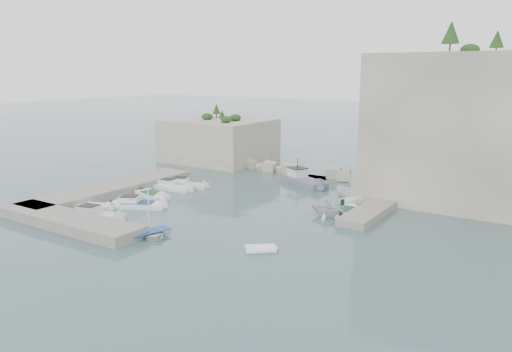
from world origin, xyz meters
The scene contains 23 objects.
ground centered at (0.00, 0.00, 0.00)m, with size 400.00×400.00×0.00m, color #436365.
cliff_east centered at (23.00, 23.00, 8.50)m, with size 26.00×22.00×17.00m, color beige.
cliff_terrace centered at (13.00, 18.00, 1.25)m, with size 8.00×10.00×2.50m, color beige.
outcrop_west centered at (-20.00, 25.00, 3.50)m, with size 16.00×14.00×7.00m, color beige.
quay_west centered at (-17.00, -1.00, 0.55)m, with size 5.00×24.00×1.10m, color #9E9689.
quay_south centered at (-10.00, -12.50, 0.55)m, with size 18.00×4.00×1.10m, color #9E9689.
ledge_east centered at (13.50, 10.00, 0.40)m, with size 3.00×16.00×0.80m, color #9E9689.
breakwater centered at (-1.00, 22.00, 0.70)m, with size 28.00×3.00×1.40m, color beige.
motorboat_a centered at (-11.52, 6.79, 0.00)m, with size 6.44×1.91×1.40m, color silver, non-canonical shape.
motorboat_b centered at (-12.15, 4.89, 0.00)m, with size 6.11×2.00×1.40m, color white, non-canonical shape.
motorboat_c centered at (-11.53, 0.48, 0.00)m, with size 5.67×2.06×0.70m, color white, non-canonical shape.
motorboat_d centered at (-9.53, -3.76, 0.00)m, with size 6.92×2.06×1.40m, color white, non-canonical shape.
motorboat_e centered at (-12.97, -6.88, 0.00)m, with size 4.33×1.77×0.70m, color white, non-canonical shape.
motorboat_f centered at (-10.00, -9.11, 0.00)m, with size 6.92×2.06×1.40m, color silver, non-canonical shape.
rowboat centered at (-1.09, -10.29, 0.00)m, with size 3.07×4.30×0.89m, color white.
inflatable_dinghy centered at (9.55, -7.82, 0.00)m, with size 2.84×1.37×0.44m, color white, non-canonical shape.
tender_east_a centered at (9.85, 4.81, 0.00)m, with size 3.28×3.80×2.00m, color silver.
tender_east_b centered at (11.31, 6.70, 0.00)m, with size 4.59×1.57×0.70m, color white, non-canonical shape.
tender_east_c centered at (10.14, 11.89, 0.00)m, with size 4.51×1.46×0.70m, color silver, non-canonical shape.
tender_east_d centered at (8.90, 13.25, 0.00)m, with size 1.60×4.25×1.64m, color white.
work_boat centered at (0.68, 16.74, 0.00)m, with size 8.65×2.55×2.20m, color slate, non-canonical shape.
rowboat_mast centered at (-1.09, -10.29, 2.55)m, with size 0.10×0.10×4.20m, color white.
vegetation centered at (17.83, 24.40, 17.93)m, with size 53.48×13.88×13.40m.
Camera 1 is at (31.40, -41.77, 15.11)m, focal length 35.00 mm.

